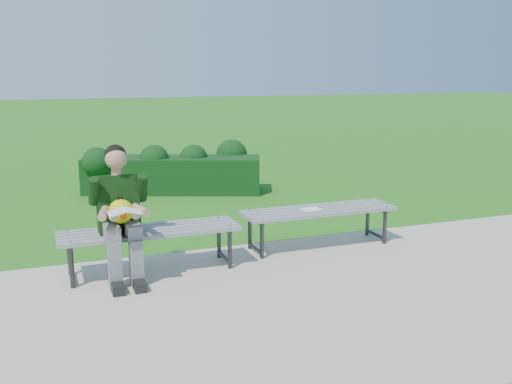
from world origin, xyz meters
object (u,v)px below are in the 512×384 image
at_px(bench_left, 150,234).
at_px(seated_boy, 120,210).
at_px(hedge, 174,170).
at_px(bench_right, 319,213).
at_px(paper_sheet, 311,209).

height_order(bench_left, seated_boy, seated_boy).
bearing_deg(bench_left, hedge, 74.05).
bearing_deg(bench_right, paper_sheet, 180.00).
distance_m(bench_left, bench_right, 1.99).
relative_size(hedge, bench_right, 1.70).
height_order(bench_right, paper_sheet, bench_right).
bearing_deg(bench_right, hedge, 103.05).
bearing_deg(seated_boy, hedge, 70.51).
bearing_deg(bench_right, seated_boy, -173.24).
relative_size(bench_left, bench_right, 1.00).
bearing_deg(paper_sheet, bench_right, 0.00).
xyz_separation_m(hedge, bench_right, (0.87, -3.74, 0.04)).
distance_m(hedge, bench_right, 3.84).
xyz_separation_m(bench_right, seated_boy, (-2.28, -0.27, 0.30)).
height_order(bench_left, paper_sheet, bench_left).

